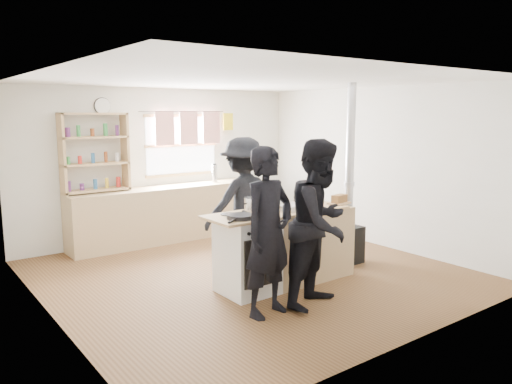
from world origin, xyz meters
TOP-DOWN VIEW (x-y plane):
  - ground at (0.00, 0.00)m, footprint 5.00×5.00m
  - back_counter at (0.00, 2.22)m, footprint 3.40×0.55m
  - shelving_unit at (-1.20, 2.34)m, footprint 1.00×0.28m
  - thermos at (0.84, 2.22)m, footprint 0.10×0.10m
  - cooking_island at (0.14, -0.55)m, footprint 1.97×0.64m
  - skillet_greens at (-0.63, -0.67)m, footprint 0.42×0.42m
  - roast_tray at (0.19, -0.60)m, footprint 0.41×0.33m
  - stockpot_stove at (-0.26, -0.42)m, footprint 0.24×0.24m
  - stockpot_counter at (0.53, -0.42)m, footprint 0.26×0.26m
  - bread_board at (0.93, -0.67)m, footprint 0.31×0.25m
  - flue_heater at (1.39, -0.41)m, footprint 0.35×0.35m
  - person_near_left at (-0.64, -1.19)m, footprint 0.71×0.53m
  - person_near_right at (-0.02, -1.31)m, footprint 1.06×0.93m
  - person_far at (0.13, 0.34)m, footprint 1.18×0.72m

SIDE VIEW (x-z plane):
  - ground at x=0.00m, z-range -0.01..0.00m
  - back_counter at x=0.00m, z-range 0.00..0.90m
  - cooking_island at x=0.14m, z-range 0.00..0.93m
  - flue_heater at x=1.39m, z-range -0.60..1.90m
  - person_near_left at x=-0.64m, z-range 0.00..1.77m
  - person_far at x=0.13m, z-range 0.00..1.77m
  - person_near_right at x=-0.02m, z-range 0.00..1.83m
  - skillet_greens at x=-0.63m, z-range 0.93..0.98m
  - roast_tray at x=0.19m, z-range 0.93..1.00m
  - bread_board at x=0.93m, z-range 0.92..1.04m
  - stockpot_stove at x=-0.26m, z-range 0.92..1.11m
  - stockpot_counter at x=0.53m, z-range 0.92..1.12m
  - thermos at x=0.84m, z-range 0.90..1.21m
  - shelving_unit at x=-1.20m, z-range 0.91..2.11m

